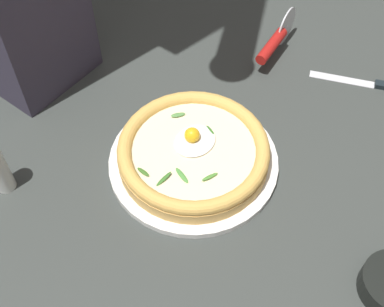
% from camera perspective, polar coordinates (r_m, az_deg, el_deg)
% --- Properties ---
extents(ground_plane, '(2.40, 2.40, 0.03)m').
position_cam_1_polar(ground_plane, '(0.88, 0.53, -1.99)').
color(ground_plane, '#363B38').
rests_on(ground_plane, ground).
extents(pizza_plate, '(0.29, 0.29, 0.01)m').
position_cam_1_polar(pizza_plate, '(0.86, -0.00, -1.05)').
color(pizza_plate, white).
rests_on(pizza_plate, ground).
extents(pizza, '(0.25, 0.25, 0.06)m').
position_cam_1_polar(pizza, '(0.84, 0.00, 0.08)').
color(pizza, '#E3B05B').
rests_on(pizza, pizza_plate).
extents(pizza_cutter, '(0.16, 0.05, 0.08)m').
position_cam_1_polar(pizza_cutter, '(1.04, 9.48, 12.55)').
color(pizza_cutter, silver).
rests_on(pizza_cutter, ground).
extents(table_knife, '(0.12, 0.20, 0.01)m').
position_cam_1_polar(table_knife, '(1.05, 20.83, 7.16)').
color(table_knife, silver).
rests_on(table_knife, ground).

